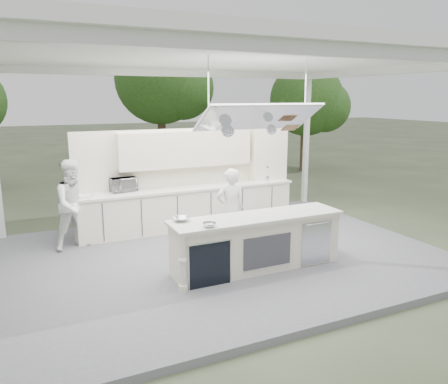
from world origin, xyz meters
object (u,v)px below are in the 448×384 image
back_counter (189,207)px  head_chef (230,209)px  demo_island (256,242)px  sous_chef (75,204)px

back_counter → head_chef: size_ratio=3.15×
demo_island → head_chef: head_chef is taller
demo_island → back_counter: (-0.18, 2.81, 0.00)m
demo_island → sous_chef: size_ratio=1.75×
demo_island → head_chef: bearing=87.8°
head_chef → sous_chef: (-2.74, 1.34, 0.08)m
demo_island → sous_chef: (-2.70, 2.46, 0.41)m
head_chef → sous_chef: sous_chef is taller
head_chef → demo_island: bearing=92.3°
demo_island → back_counter: same height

